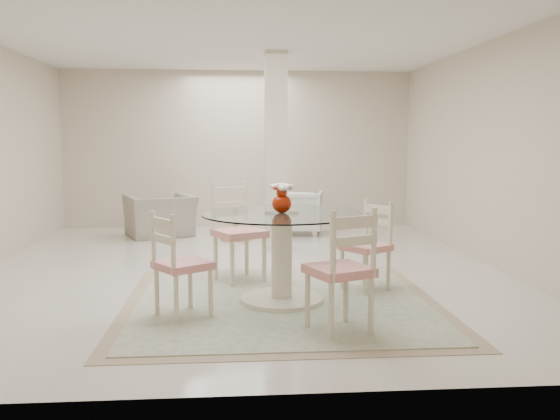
{
  "coord_description": "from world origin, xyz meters",
  "views": [
    {
      "loc": [
        -0.08,
        -6.86,
        1.51
      ],
      "look_at": [
        0.35,
        -1.31,
        0.85
      ],
      "focal_mm": 38.0,
      "sensor_mm": 36.0,
      "label": 1
    }
  ],
  "objects": [
    {
      "name": "ground",
      "position": [
        0.0,
        0.0,
        0.0
      ],
      "size": [
        7.0,
        7.0,
        0.0
      ],
      "primitive_type": "plane",
      "color": "white",
      "rests_on": "ground"
    },
    {
      "name": "dining_table",
      "position": [
        0.35,
        -1.51,
        0.43
      ],
      "size": [
        1.47,
        1.47,
        0.85
      ],
      "rotation": [
        0.0,
        0.0,
        0.41
      ],
      "color": "beige",
      "rests_on": "ground"
    },
    {
      "name": "recliner_taupe",
      "position": [
        -1.24,
        2.51,
        0.33
      ],
      "size": [
        1.26,
        1.19,
        0.65
      ],
      "primitive_type": "imported",
      "rotation": [
        0.0,
        0.0,
        3.53
      ],
      "color": "#9F9584",
      "rests_on": "ground"
    },
    {
      "name": "room_shell",
      "position": [
        0.0,
        0.0,
        1.86
      ],
      "size": [
        6.02,
        7.02,
        2.71
      ],
      "color": "beige",
      "rests_on": "ground"
    },
    {
      "name": "column",
      "position": [
        0.5,
        1.3,
        1.35
      ],
      "size": [
        0.3,
        0.3,
        2.7
      ],
      "primitive_type": "cube",
      "color": "beige",
      "rests_on": "ground"
    },
    {
      "name": "area_rug",
      "position": [
        0.35,
        -1.51,
        0.01
      ],
      "size": [
        2.91,
        2.91,
        0.02
      ],
      "color": "tan",
      "rests_on": "ground"
    },
    {
      "name": "dining_chair_east",
      "position": [
        1.28,
        -1.09,
        0.52
      ],
      "size": [
        0.55,
        0.55,
        1.0
      ],
      "rotation": [
        0.0,
        0.0,
        -0.97
      ],
      "color": "beige",
      "rests_on": "ground"
    },
    {
      "name": "armchair_white",
      "position": [
        0.96,
        2.63,
        0.35
      ],
      "size": [
        0.89,
        0.9,
        0.7
      ],
      "primitive_type": "imported",
      "rotation": [
        0.0,
        0.0,
        2.94
      ],
      "color": "white",
      "rests_on": "ground"
    },
    {
      "name": "red_vase",
      "position": [
        0.36,
        -1.51,
        0.99
      ],
      "size": [
        0.21,
        0.2,
        0.27
      ],
      "color": "#A71E05",
      "rests_on": "dining_table"
    },
    {
      "name": "dining_chair_north",
      "position": [
        -0.06,
        -0.57,
        0.61
      ],
      "size": [
        0.63,
        0.63,
        1.17
      ],
      "rotation": [
        0.0,
        0.0,
        0.48
      ],
      "color": "beige",
      "rests_on": "ground"
    },
    {
      "name": "dining_chair_west",
      "position": [
        -0.57,
        -1.92,
        0.53
      ],
      "size": [
        0.56,
        0.56,
        1.01
      ],
      "rotation": [
        0.0,
        0.0,
        2.18
      ],
      "color": "beige",
      "rests_on": "ground"
    },
    {
      "name": "side_table",
      "position": [
        -0.06,
        2.09,
        0.24
      ],
      "size": [
        0.5,
        0.5,
        0.52
      ],
      "color": "tan",
      "rests_on": "ground"
    },
    {
      "name": "dining_chair_south",
      "position": [
        0.76,
        -2.44,
        0.58
      ],
      "size": [
        0.57,
        0.57,
        1.1
      ],
      "rotation": [
        0.0,
        0.0,
        3.53
      ],
      "color": "beige",
      "rests_on": "ground"
    }
  ]
}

